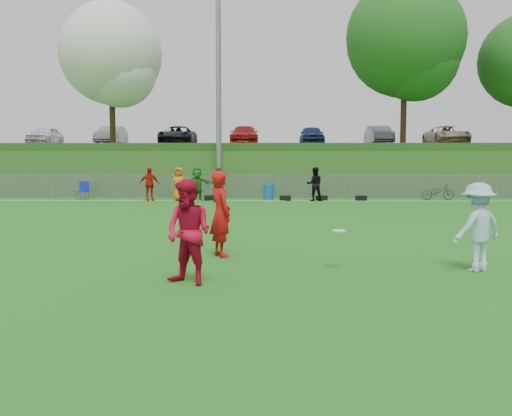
{
  "coord_description": "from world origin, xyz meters",
  "views": [
    {
      "loc": [
        -0.4,
        -10.79,
        2.19
      ],
      "look_at": [
        -0.6,
        0.5,
        1.18
      ],
      "focal_mm": 40.0,
      "sensor_mm": 36.0,
      "label": 1
    }
  ],
  "objects_px": {
    "player_blue": "(478,227)",
    "frisbee": "(339,231)",
    "bicycle": "(438,192)",
    "recycling_bin": "(269,192)",
    "player_red_left": "(221,214)",
    "player_red_center": "(189,232)"
  },
  "relations": [
    {
      "from": "player_red_left",
      "to": "player_blue",
      "type": "distance_m",
      "value": 5.3
    },
    {
      "from": "player_blue",
      "to": "recycling_bin",
      "type": "xyz_separation_m",
      "value": [
        -3.91,
        18.89,
        -0.46
      ]
    },
    {
      "from": "bicycle",
      "to": "recycling_bin",
      "type": "bearing_deg",
      "value": 91.19
    },
    {
      "from": "player_blue",
      "to": "frisbee",
      "type": "xyz_separation_m",
      "value": [
        -2.64,
        0.09,
        -0.08
      ]
    },
    {
      "from": "player_red_center",
      "to": "player_blue",
      "type": "height_order",
      "value": "player_red_center"
    },
    {
      "from": "player_blue",
      "to": "bicycle",
      "type": "relative_size",
      "value": 1.05
    },
    {
      "from": "player_red_center",
      "to": "recycling_bin",
      "type": "relative_size",
      "value": 2.29
    },
    {
      "from": "recycling_bin",
      "to": "bicycle",
      "type": "distance_m",
      "value": 8.74
    },
    {
      "from": "frisbee",
      "to": "recycling_bin",
      "type": "bearing_deg",
      "value": 93.88
    },
    {
      "from": "player_blue",
      "to": "recycling_bin",
      "type": "distance_m",
      "value": 19.29
    },
    {
      "from": "player_red_center",
      "to": "bicycle",
      "type": "distance_m",
      "value": 22.27
    },
    {
      "from": "player_red_left",
      "to": "recycling_bin",
      "type": "bearing_deg",
      "value": -31.68
    },
    {
      "from": "player_red_left",
      "to": "player_red_center",
      "type": "distance_m",
      "value": 2.82
    },
    {
      "from": "player_red_left",
      "to": "player_red_center",
      "type": "bearing_deg",
      "value": 145.45
    },
    {
      "from": "player_blue",
      "to": "bicycle",
      "type": "distance_m",
      "value": 19.19
    },
    {
      "from": "player_red_left",
      "to": "player_blue",
      "type": "bearing_deg",
      "value": -135.2
    },
    {
      "from": "frisbee",
      "to": "recycling_bin",
      "type": "distance_m",
      "value": 18.85
    },
    {
      "from": "recycling_bin",
      "to": "bicycle",
      "type": "height_order",
      "value": "bicycle"
    },
    {
      "from": "player_red_center",
      "to": "player_red_left",
      "type": "bearing_deg",
      "value": 113.58
    },
    {
      "from": "player_red_left",
      "to": "frisbee",
      "type": "relative_size",
      "value": 6.88
    },
    {
      "from": "frisbee",
      "to": "recycling_bin",
      "type": "relative_size",
      "value": 0.35
    },
    {
      "from": "player_blue",
      "to": "frisbee",
      "type": "bearing_deg",
      "value": -28.26
    }
  ]
}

